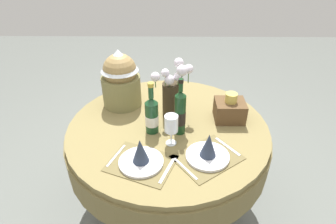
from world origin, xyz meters
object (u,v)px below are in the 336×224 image
at_px(dining_table, 168,142).
at_px(place_setting_left, 141,157).
at_px(flower_vase, 172,92).
at_px(wine_bottle_left, 152,115).
at_px(woven_basket_side_right, 230,110).
at_px(gift_tub_back_left, 120,76).
at_px(wine_bottle_centre, 180,113).
at_px(place_setting_right, 208,151).
at_px(wine_glass_right, 171,124).

bearing_deg(dining_table, place_setting_left, -111.45).
height_order(dining_table, flower_vase, flower_vase).
bearing_deg(place_setting_left, wine_bottle_left, 81.66).
bearing_deg(woven_basket_side_right, gift_tub_back_left, 165.61).
xyz_separation_m(wine_bottle_centre, gift_tub_back_left, (-0.40, 0.34, 0.07)).
distance_m(dining_table, woven_basket_side_right, 0.46).
relative_size(place_setting_right, flower_vase, 1.06).
bearing_deg(wine_bottle_centre, wine_bottle_left, 177.62).
bearing_deg(place_setting_right, woven_basket_side_right, 64.83).
relative_size(place_setting_left, woven_basket_side_right, 2.15).
bearing_deg(wine_bottle_centre, place_setting_right, -57.73).
bearing_deg(woven_basket_side_right, wine_glass_right, -145.71).
relative_size(wine_bottle_centre, wine_glass_right, 1.90).
bearing_deg(woven_basket_side_right, wine_bottle_centre, -155.66).
distance_m(dining_table, place_setting_left, 0.43).
distance_m(place_setting_left, gift_tub_back_left, 0.67).
distance_m(dining_table, gift_tub_back_left, 0.55).
bearing_deg(place_setting_left, woven_basket_side_right, 38.68).
xyz_separation_m(dining_table, flower_vase, (0.03, 0.11, 0.33)).
distance_m(wine_bottle_left, woven_basket_side_right, 0.52).
bearing_deg(place_setting_left, place_setting_right, 7.90).
distance_m(place_setting_left, place_setting_right, 0.36).
bearing_deg(wine_bottle_left, wine_bottle_centre, -2.38).
relative_size(flower_vase, wine_bottle_left, 1.20).
bearing_deg(wine_bottle_left, woven_basket_side_right, 15.84).
bearing_deg(wine_bottle_centre, woven_basket_side_right, 24.34).
height_order(wine_bottle_left, gift_tub_back_left, gift_tub_back_left).
bearing_deg(wine_bottle_left, gift_tub_back_left, 125.12).
bearing_deg(woven_basket_side_right, wine_bottle_left, -164.16).
bearing_deg(wine_glass_right, dining_table, 96.52).
height_order(dining_table, woven_basket_side_right, woven_basket_side_right).
bearing_deg(place_setting_left, gift_tub_back_left, 106.89).
distance_m(wine_bottle_left, wine_bottle_centre, 0.17).
xyz_separation_m(wine_bottle_centre, woven_basket_side_right, (0.33, 0.15, -0.07)).
relative_size(place_setting_left, gift_tub_back_left, 1.01).
distance_m(place_setting_left, wine_glass_right, 0.25).
bearing_deg(wine_bottle_left, wine_glass_right, -45.08).
bearing_deg(wine_bottle_centre, gift_tub_back_left, 140.09).
bearing_deg(woven_basket_side_right, dining_table, -169.08).
height_order(place_setting_left, place_setting_right, same).
height_order(dining_table, gift_tub_back_left, gift_tub_back_left).
bearing_deg(dining_table, gift_tub_back_left, 141.12).
distance_m(wine_bottle_centre, wine_glass_right, 0.12).
bearing_deg(place_setting_left, wine_bottle_centre, 53.21).
relative_size(dining_table, flower_vase, 3.24).
xyz_separation_m(place_setting_left, place_setting_right, (0.36, 0.05, 0.00)).
bearing_deg(wine_bottle_left, dining_table, 33.43).
relative_size(place_setting_right, woven_basket_side_right, 2.23).
xyz_separation_m(place_setting_left, gift_tub_back_left, (-0.19, 0.62, 0.17)).
bearing_deg(wine_glass_right, woven_basket_side_right, 34.29).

